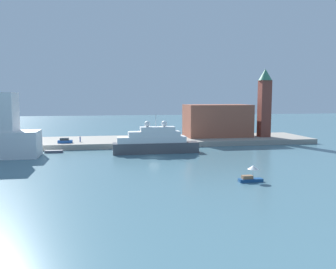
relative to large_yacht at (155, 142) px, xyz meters
name	(u,v)px	position (x,y,z in m)	size (l,w,h in m)	color
ground	(154,158)	(-1.23, -7.27, -2.89)	(400.00, 400.00, 0.00)	slate
quay_dock	(143,141)	(-1.23, 19.45, -2.11)	(110.00, 21.43, 1.56)	gray
large_yacht	(155,142)	(0.00, 0.00, 0.00)	(22.89, 4.28, 10.57)	#4C4C51
small_motorboat	(251,175)	(12.36, -34.83, -1.66)	(4.30, 1.95, 2.93)	navy
work_barge	(54,152)	(-26.77, 5.05, -2.57)	(4.65, 1.61, 0.65)	#595966
harbor_building	(217,120)	(24.61, 22.31, 4.06)	(21.53, 12.78, 10.78)	#93513D
bell_tower	(265,100)	(39.65, 17.93, 10.99)	(4.53, 4.53, 22.67)	brown
parked_car	(65,141)	(-24.71, 13.11, -0.71)	(4.16, 1.81, 1.43)	#1E4C99
person_figure	(80,139)	(-20.49, 14.76, -0.49)	(0.36, 0.36, 1.79)	#334C8C
mooring_bollard	(168,141)	(5.55, 10.08, -1.01)	(0.38, 0.38, 0.63)	black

